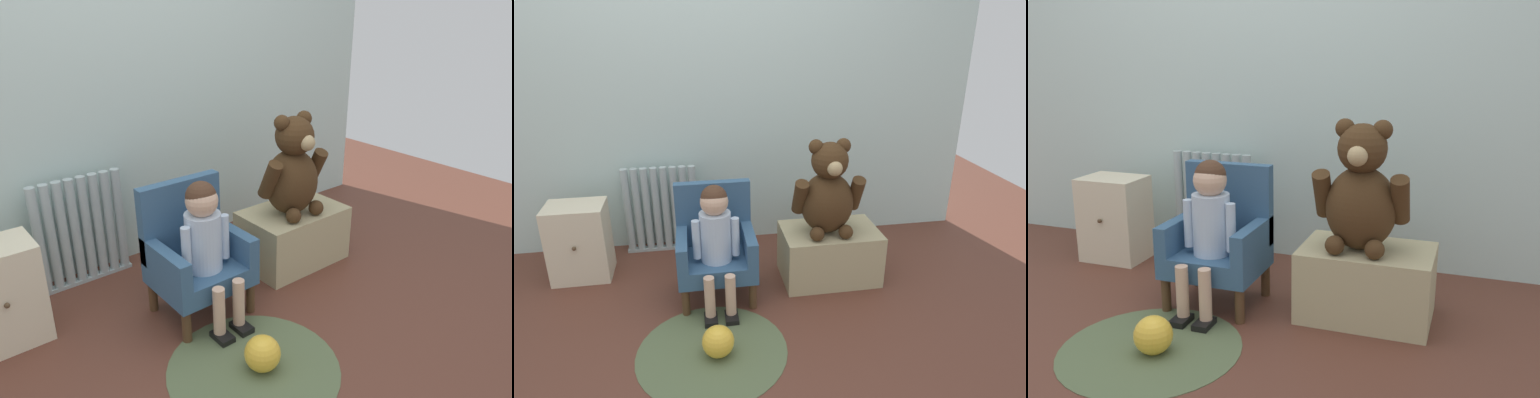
# 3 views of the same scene
# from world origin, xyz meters

# --- Properties ---
(ground_plane) EXTENTS (6.00, 6.00, 0.00)m
(ground_plane) POSITION_xyz_m (0.00, 0.00, 0.00)
(ground_plane) COLOR brown
(back_wall) EXTENTS (3.80, 0.05, 2.40)m
(back_wall) POSITION_xyz_m (0.00, 1.18, 1.20)
(back_wall) COLOR silver
(back_wall) RESTS_ON ground_plane
(radiator) EXTENTS (0.50, 0.05, 0.60)m
(radiator) POSITION_xyz_m (-0.28, 1.05, 0.30)
(radiator) COLOR #A8B9BA
(radiator) RESTS_ON ground_plane
(child_armchair) EXTENTS (0.43, 0.38, 0.65)m
(child_armchair) POSITION_xyz_m (0.05, 0.47, 0.30)
(child_armchair) COLOR #35597D
(child_armchair) RESTS_ON ground_plane
(child_figure) EXTENTS (0.25, 0.35, 0.69)m
(child_figure) POSITION_xyz_m (0.05, 0.36, 0.45)
(child_figure) COLOR silver
(child_figure) RESTS_ON ground_plane
(low_bench) EXTENTS (0.58, 0.37, 0.32)m
(low_bench) POSITION_xyz_m (0.73, 0.51, 0.16)
(low_bench) COLOR tan
(low_bench) RESTS_ON ground_plane
(large_teddy_bear) EXTENTS (0.41, 0.29, 0.56)m
(large_teddy_bear) POSITION_xyz_m (0.70, 0.49, 0.57)
(large_teddy_bear) COLOR #412B16
(large_teddy_bear) RESTS_ON low_bench
(floor_rug) EXTENTS (0.73, 0.73, 0.01)m
(floor_rug) POSITION_xyz_m (-0.02, -0.06, 0.00)
(floor_rug) COLOR #556442
(floor_rug) RESTS_ON ground_plane
(toy_ball) EXTENTS (0.15, 0.15, 0.15)m
(toy_ball) POSITION_xyz_m (0.01, -0.09, 0.08)
(toy_ball) COLOR yellow
(toy_ball) RESTS_ON ground_plane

